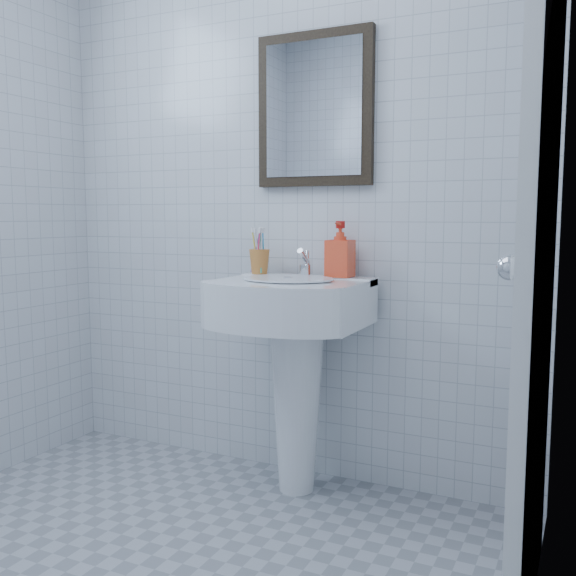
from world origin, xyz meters
The scene contains 10 objects.
wall_back centered at (0.00, 1.20, 1.25)m, with size 2.20×0.02×2.50m, color silver.
wall_right centered at (1.10, 0.00, 1.25)m, with size 0.02×2.40×2.50m, color silver.
washbasin centered at (0.15, 0.99, 0.59)m, with size 0.57×0.42×0.88m.
faucet centered at (0.15, 1.09, 0.92)m, with size 0.05×0.10×0.12m.
toothbrush_cup centered at (-0.06, 1.10, 0.93)m, with size 0.09×0.09×0.10m, color #C1722E, non-canonical shape.
soap_dispenser centered at (0.30, 1.11, 0.98)m, with size 0.10×0.10×0.22m, color red.
wall_mirror centered at (0.15, 1.18, 1.55)m, with size 0.50×0.04×0.62m.
bathroom_door centered at (1.08, 0.55, 1.00)m, with size 0.04×0.80×2.00m, color silver.
towel_ring centered at (1.06, 0.70, 1.05)m, with size 0.18×0.18×0.01m, color silver.
hand_towel centered at (1.04, 0.70, 0.87)m, with size 0.03×0.16×0.38m, color white.
Camera 1 is at (1.21, -1.28, 1.12)m, focal length 40.00 mm.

